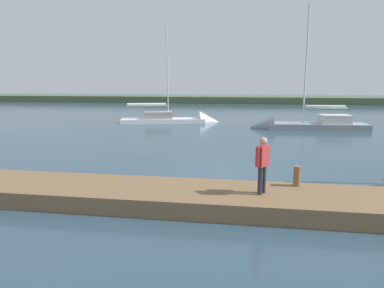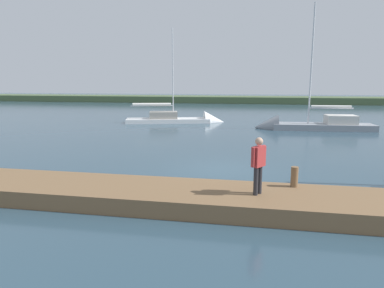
{
  "view_description": "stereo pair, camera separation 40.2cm",
  "coord_description": "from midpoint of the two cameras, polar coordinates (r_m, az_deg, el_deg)",
  "views": [
    {
      "loc": [
        -1.05,
        15.15,
        3.89
      ],
      "look_at": [
        1.35,
        0.25,
        1.17
      ],
      "focal_mm": 32.14,
      "sensor_mm": 36.0,
      "label": 1
    },
    {
      "loc": [
        -1.44,
        15.08,
        3.89
      ],
      "look_at": [
        1.35,
        0.25,
        1.17
      ],
      "focal_mm": 32.14,
      "sensor_mm": 36.0,
      "label": 2
    }
  ],
  "objects": [
    {
      "name": "ground_plane",
      "position": [
        15.65,
        4.31,
        -4.2
      ],
      "size": [
        200.0,
        200.0,
        0.0
      ],
      "primitive_type": "plane",
      "color": "#2D4756"
    },
    {
      "name": "far_shoreline",
      "position": [
        67.37,
        8.14,
        6.8
      ],
      "size": [
        180.0,
        8.0,
        2.4
      ],
      "primitive_type": "cube",
      "color": "#4C603D",
      "rests_on": "ground_plane"
    },
    {
      "name": "dock_pier",
      "position": [
        10.98,
        2.15,
        -9.01
      ],
      "size": [
        27.12,
        2.58,
        0.54
      ],
      "primitive_type": "cube",
      "color": "brown",
      "rests_on": "ground_plane"
    },
    {
      "name": "mooring_post_far",
      "position": [
        11.69,
        16.1,
        -5.13
      ],
      "size": [
        0.23,
        0.23,
        0.66
      ],
      "primitive_type": "cylinder",
      "color": "brown",
      "rests_on": "dock_pier"
    },
    {
      "name": "sailboat_mid_channel",
      "position": [
        33.75,
        -2.59,
        3.81
      ],
      "size": [
        9.78,
        4.61,
        10.01
      ],
      "rotation": [
        0.0,
        0.0,
        3.41
      ],
      "color": "white",
      "rests_on": "ground_plane"
    },
    {
      "name": "sailboat_behind_pier",
      "position": [
        30.31,
        17.0,
        2.84
      ],
      "size": [
        9.73,
        2.67,
        11.07
      ],
      "rotation": [
        0.0,
        0.0,
        0.05
      ],
      "color": "gray",
      "rests_on": "ground_plane"
    },
    {
      "name": "person_on_dock",
      "position": [
        10.47,
        10.56,
        -2.83
      ],
      "size": [
        0.44,
        0.57,
        1.74
      ],
      "rotation": [
        0.0,
        0.0,
        5.72
      ],
      "color": "#28282D",
      "rests_on": "dock_pier"
    }
  ]
}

